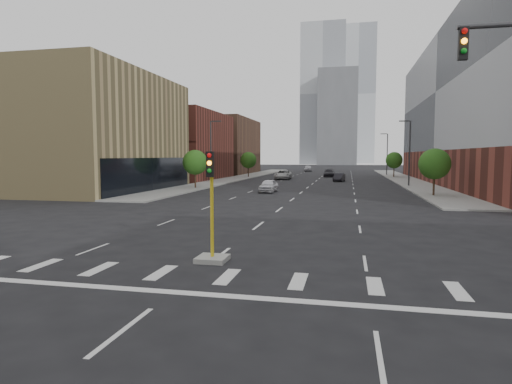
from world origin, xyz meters
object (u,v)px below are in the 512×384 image
(car_mid_right, at_px, (339,177))
(car_deep_right, at_px, (329,173))
(car_distant, at_px, (308,168))
(median_traffic_signal, at_px, (212,238))
(car_near_left, at_px, (268,186))
(car_far_left, at_px, (283,175))

(car_mid_right, distance_m, car_deep_right, 15.63)
(car_distant, bearing_deg, car_mid_right, -82.48)
(car_mid_right, xyz_separation_m, car_deep_right, (-2.36, 15.45, 0.07))
(median_traffic_signal, xyz_separation_m, car_deep_right, (1.50, 71.37, -0.22))
(car_deep_right, bearing_deg, car_distant, 102.02)
(car_deep_right, distance_m, car_distant, 30.31)
(median_traffic_signal, distance_m, car_near_left, 33.03)
(car_mid_right, bearing_deg, car_distant, 110.34)
(car_near_left, bearing_deg, car_mid_right, 72.82)
(car_far_left, bearing_deg, car_distant, 86.26)
(car_mid_right, xyz_separation_m, car_distant, (-9.33, 44.95, 0.18))
(car_deep_right, relative_size, car_distant, 1.03)
(car_mid_right, bearing_deg, median_traffic_signal, -85.33)
(car_mid_right, bearing_deg, car_far_left, 163.93)
(car_mid_right, relative_size, car_deep_right, 0.80)
(median_traffic_signal, xyz_separation_m, car_mid_right, (3.86, 55.92, -0.29))
(car_near_left, bearing_deg, median_traffic_signal, -82.28)
(median_traffic_signal, height_order, car_near_left, median_traffic_signal)
(car_near_left, xyz_separation_m, car_far_left, (-2.46, 27.76, 0.08))
(car_mid_right, relative_size, car_far_left, 0.69)
(car_near_left, relative_size, car_mid_right, 1.07)
(median_traffic_signal, bearing_deg, car_mid_right, 86.05)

